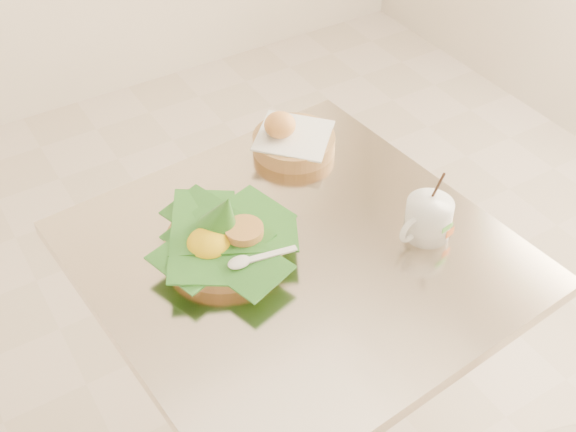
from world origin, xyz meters
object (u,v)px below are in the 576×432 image
bread_basket (292,139)px  coffee_mug (428,218)px  cafe_table (296,330)px  rice_basket (223,237)px

bread_basket → coffee_mug: coffee_mug is taller
cafe_table → rice_basket: rice_basket is taller
bread_basket → cafe_table: bearing=-120.0°
coffee_mug → bread_basket: bearing=101.7°
rice_basket → bread_basket: (0.26, 0.19, -0.01)m
cafe_table → bread_basket: bread_basket is taller
rice_basket → bread_basket: bearing=36.5°
rice_basket → cafe_table: bearing=-31.7°
bread_basket → coffee_mug: (0.07, -0.35, 0.01)m
bread_basket → coffee_mug: bearing=-78.3°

